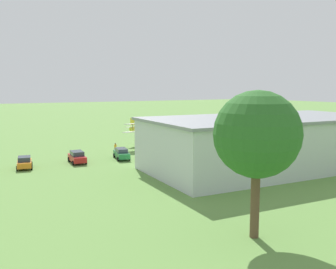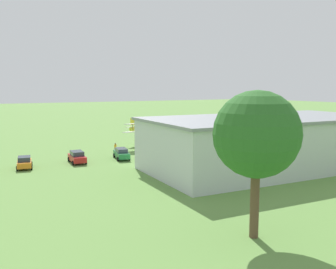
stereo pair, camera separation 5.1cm
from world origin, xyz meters
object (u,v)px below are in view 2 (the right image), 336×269
at_px(car_grey, 273,141).
at_px(hangar, 266,142).
at_px(car_orange, 24,162).
at_px(car_red, 77,157).
at_px(car_green, 122,153).
at_px(tree_at_field_edge, 257,135).
at_px(biplane, 143,128).
at_px(person_at_fence_line, 115,148).
at_px(person_crossing_taxiway, 248,142).
at_px(person_by_parked_cars, 159,148).
at_px(person_watching_takeoff, 227,141).
at_px(windsock, 230,111).
at_px(person_beside_truck, 265,139).

bearing_deg(car_grey, hangar, 42.64).
distance_m(car_grey, car_orange, 43.10).
bearing_deg(car_red, car_green, 176.28).
height_order(car_red, tree_at_field_edge, tree_at_field_edge).
distance_m(biplane, car_green, 11.96).
bearing_deg(tree_at_field_edge, person_at_fence_line, -96.25).
xyz_separation_m(person_crossing_taxiway, person_by_parked_cars, (18.05, -1.30, 0.04)).
height_order(hangar, car_red, hangar).
relative_size(person_watching_takeoff, person_at_fence_line, 0.99).
bearing_deg(car_green, biplane, -131.44).
distance_m(car_grey, tree_at_field_edge, 45.05).
relative_size(car_red, person_crossing_taxiway, 3.04).
height_order(car_red, car_orange, car_red).
bearing_deg(car_orange, person_watching_takeoff, -175.77).
relative_size(car_green, person_watching_takeoff, 2.94).
bearing_deg(windsock, tree_at_field_edge, 53.05).
bearing_deg(biplane, hangar, 106.01).
distance_m(hangar, person_watching_takeoff, 19.79).
xyz_separation_m(biplane, person_by_parked_cars, (0.44, 7.04, -2.65)).
bearing_deg(person_crossing_taxiway, person_beside_truck, -164.41).
distance_m(hangar, person_by_parked_cars, 18.70).
relative_size(car_grey, person_by_parked_cars, 2.91).
bearing_deg(car_orange, person_crossing_taxiway, -179.63).
bearing_deg(car_grey, person_watching_takeoff, -34.02).
relative_size(biplane, tree_at_field_edge, 0.84).
distance_m(person_by_parked_cars, tree_at_field_edge, 36.53).
distance_m(car_red, windsock, 51.99).
xyz_separation_m(car_red, tree_at_field_edge, (-3.61, 33.10, 6.63)).
xyz_separation_m(car_orange, person_watching_takeoff, (-36.05, -2.67, -0.01)).
bearing_deg(tree_at_field_edge, person_beside_truck, -134.35).
height_order(person_watching_takeoff, tree_at_field_edge, tree_at_field_edge).
height_order(car_green, windsock, windsock).
distance_m(hangar, windsock, 46.48).
bearing_deg(person_crossing_taxiway, biplane, -25.35).
distance_m(hangar, car_green, 21.31).
bearing_deg(car_orange, car_red, -177.82).
bearing_deg(person_crossing_taxiway, person_by_parked_cars, -4.11).
xyz_separation_m(person_at_fence_line, person_by_parked_cars, (-6.20, 3.57, -0.04)).
bearing_deg(tree_at_field_edge, biplane, -104.61).
bearing_deg(windsock, hangar, 57.61).
distance_m(biplane, person_beside_truck, 24.15).
bearing_deg(person_by_parked_cars, person_crossing_taxiway, 175.89).
distance_m(person_beside_truck, person_at_fence_line, 29.85).
bearing_deg(car_red, windsock, -153.02).
bearing_deg(person_by_parked_cars, windsock, -145.39).
bearing_deg(biplane, person_watching_takeoff, 157.66).
distance_m(car_green, tree_at_field_edge, 33.48).
bearing_deg(car_orange, tree_at_field_edge, 108.25).
bearing_deg(biplane, car_orange, 21.69).
relative_size(hangar, biplane, 3.68).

